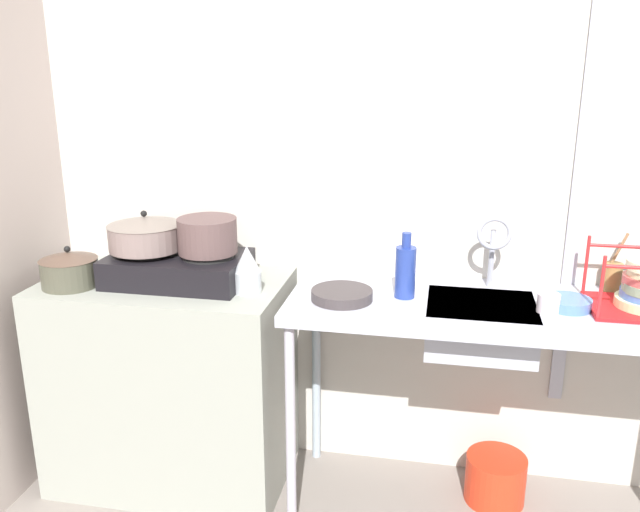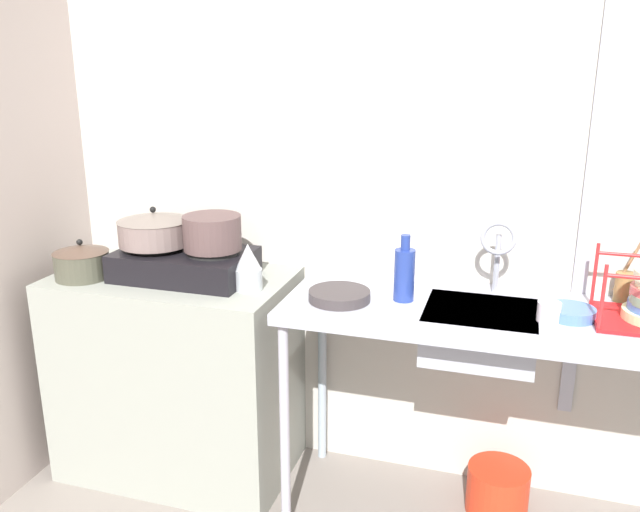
# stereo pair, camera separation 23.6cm
# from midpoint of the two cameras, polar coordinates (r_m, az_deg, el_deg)

# --- Properties ---
(wall_back) EXTENTS (5.04, 0.10, 2.49)m
(wall_back) POSITION_cam_midpoint_polar(r_m,az_deg,el_deg) (2.58, 19.90, 6.17)
(wall_back) COLOR beige
(wall_back) RESTS_ON ground
(wall_metal_strip) EXTENTS (0.05, 0.01, 2.00)m
(wall_metal_strip) POSITION_cam_midpoint_polar(r_m,az_deg,el_deg) (2.50, 19.58, 8.79)
(wall_metal_strip) COLOR #A5A8B9
(counter_concrete) EXTENTS (0.93, 0.54, 0.86)m
(counter_concrete) POSITION_cam_midpoint_polar(r_m,az_deg,el_deg) (2.78, -15.35, -10.58)
(counter_concrete) COLOR gray
(counter_concrete) RESTS_ON ground
(counter_sink) EXTENTS (1.48, 0.54, 0.86)m
(counter_sink) POSITION_cam_midpoint_polar(r_m,az_deg,el_deg) (2.36, 12.48, -5.71)
(counter_sink) COLOR #A5A8B9
(counter_sink) RESTS_ON ground
(stove) EXTENTS (0.52, 0.32, 0.13)m
(stove) POSITION_cam_midpoint_polar(r_m,az_deg,el_deg) (2.57, -14.92, -1.02)
(stove) COLOR black
(stove) RESTS_ON counter_concrete
(pot_on_left_burner) EXTENTS (0.28, 0.28, 0.15)m
(pot_on_left_burner) POSITION_cam_midpoint_polar(r_m,az_deg,el_deg) (2.59, -17.62, 1.92)
(pot_on_left_burner) COLOR slate
(pot_on_left_burner) RESTS_ON stove
(pot_on_right_burner) EXTENTS (0.22, 0.22, 0.13)m
(pot_on_right_burner) POSITION_cam_midpoint_polar(r_m,az_deg,el_deg) (2.48, -12.55, 1.73)
(pot_on_right_burner) COLOR brown
(pot_on_right_burner) RESTS_ON stove
(pot_beside_stove) EXTENTS (0.21, 0.21, 0.16)m
(pot_beside_stove) POSITION_cam_midpoint_polar(r_m,az_deg,el_deg) (2.66, -23.53, -1.09)
(pot_beside_stove) COLOR #4A493B
(pot_beside_stove) RESTS_ON counter_concrete
(percolator) EXTENTS (0.10, 0.10, 0.18)m
(percolator) POSITION_cam_midpoint_polar(r_m,az_deg,el_deg) (2.40, -9.20, -1.25)
(percolator) COLOR silver
(percolator) RESTS_ON counter_concrete
(sink_basin) EXTENTS (0.38, 0.33, 0.17)m
(sink_basin) POSITION_cam_midpoint_polar(r_m,az_deg,el_deg) (2.36, 11.08, -6.04)
(sink_basin) COLOR #A5A8B9
(sink_basin) RESTS_ON counter_sink
(faucet) EXTENTS (0.13, 0.07, 0.28)m
(faucet) POSITION_cam_midpoint_polar(r_m,az_deg,el_deg) (2.41, 12.32, 1.39)
(faucet) COLOR #A5A8B9
(faucet) RESTS_ON counter_sink
(frying_pan) EXTENTS (0.22, 0.22, 0.04)m
(frying_pan) POSITION_cam_midpoint_polar(r_m,az_deg,el_deg) (2.31, -0.98, -3.47)
(frying_pan) COLOR #393234
(frying_pan) RESTS_ON counter_sink
(cup_by_rack) EXTENTS (0.07, 0.07, 0.06)m
(cup_by_rack) POSITION_cam_midpoint_polar(r_m,az_deg,el_deg) (2.29, 16.65, -4.02)
(cup_by_rack) COLOR white
(cup_by_rack) RESTS_ON counter_sink
(small_bowl_on_drainboard) EXTENTS (0.16, 0.16, 0.04)m
(small_bowl_on_drainboard) POSITION_cam_midpoint_polar(r_m,az_deg,el_deg) (2.35, 18.24, -3.99)
(small_bowl_on_drainboard) COLOR #4B71B8
(small_bowl_on_drainboard) RESTS_ON counter_sink
(bottle_by_sink) EXTENTS (0.07, 0.07, 0.24)m
(bottle_by_sink) POSITION_cam_midpoint_polar(r_m,az_deg,el_deg) (2.32, 4.63, -1.33)
(bottle_by_sink) COLOR navy
(bottle_by_sink) RESTS_ON counter_sink
(utensil_jar) EXTENTS (0.08, 0.07, 0.22)m
(utensil_jar) POSITION_cam_midpoint_polar(r_m,az_deg,el_deg) (2.58, 21.91, -1.70)
(utensil_jar) COLOR olive
(utensil_jar) RESTS_ON counter_sink
(bucket_on_floor) EXTENTS (0.23, 0.23, 0.19)m
(bucket_on_floor) POSITION_cam_midpoint_polar(r_m,az_deg,el_deg) (2.77, 12.66, -18.57)
(bucket_on_floor) COLOR red
(bucket_on_floor) RESTS_ON ground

